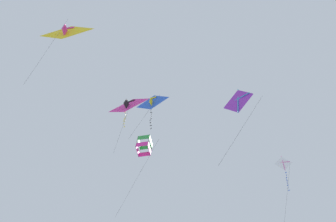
# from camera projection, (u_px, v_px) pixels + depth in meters

# --- Properties ---
(kite_delta_near_right) EXTENTS (2.08, 2.79, 5.64)m
(kite_delta_near_right) POSITION_uv_depth(u_px,v_px,m) (152.00, 102.00, 41.65)
(kite_delta_near_right) COLOR blue
(kite_box_low_drifter) EXTENTS (3.39, 3.55, 9.72)m
(kite_box_low_drifter) POSITION_uv_depth(u_px,v_px,m) (144.00, 146.00, 45.01)
(kite_box_low_drifter) COLOR green
(kite_diamond_upper_right) EXTENTS (2.71, 3.22, 7.85)m
(kite_diamond_upper_right) POSITION_uv_depth(u_px,v_px,m) (238.00, 101.00, 32.14)
(kite_diamond_upper_right) COLOR purple
(kite_delta_highest) EXTENTS (2.52, 3.42, 7.81)m
(kite_delta_highest) POSITION_uv_depth(u_px,v_px,m) (66.00, 32.00, 36.71)
(kite_delta_highest) COLOR yellow
(kite_diamond_far_centre) EXTENTS (1.57, 1.95, 8.48)m
(kite_diamond_far_centre) POSITION_uv_depth(u_px,v_px,m) (283.00, 164.00, 43.37)
(kite_diamond_far_centre) COLOR white
(kite_delta_mid_left) EXTENTS (2.01, 3.61, 7.49)m
(kite_delta_mid_left) POSITION_uv_depth(u_px,v_px,m) (128.00, 105.00, 45.96)
(kite_delta_mid_left) COLOR #DB2D93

